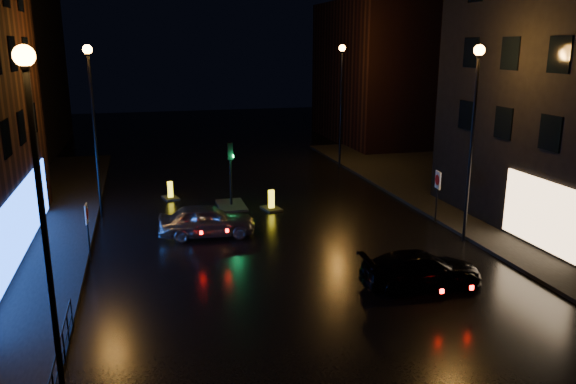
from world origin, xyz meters
The scene contains 16 objects.
ground centered at (0.00, 0.00, 0.00)m, with size 120.00×120.00×0.00m, color black.
pavement_right centered at (14.00, 8.00, 0.07)m, with size 12.00×44.00×0.15m, color black.
building_far_left centered at (-16.00, 35.00, 7.00)m, with size 8.00×16.00×14.00m, color black.
building_far_right centered at (15.00, 32.00, 6.00)m, with size 8.00×14.00×12.00m, color black.
street_lamp_lnear centered at (-7.80, -2.00, 5.56)m, with size 0.44×0.44×8.37m.
street_lamp_lfar centered at (-7.80, 14.00, 5.56)m, with size 0.44×0.44×8.37m.
street_lamp_rnear centered at (7.80, 6.00, 5.56)m, with size 0.44×0.44×8.37m.
street_lamp_rfar centered at (7.80, 22.00, 5.56)m, with size 0.44×0.44×8.37m.
traffic_signal centered at (-1.20, 14.00, 0.50)m, with size 1.40×2.40×3.45m.
guard_railing centered at (-8.00, -1.00, 0.74)m, with size 0.05×6.04×1.00m.
silver_hatchback centered at (-3.01, 9.58, 0.73)m, with size 1.72×4.28×1.46m, color #A6AAAE.
dark_sedan centered at (3.69, 2.15, 0.63)m, with size 1.78×4.37×1.27m, color black.
bollard_near centered at (0.73, 12.91, 0.23)m, with size 1.05×1.34×1.05m.
bollard_far centered at (-4.25, 16.43, 0.22)m, with size 0.99×1.27×0.99m.
road_sign_left centered at (-7.90, 7.76, 1.76)m, with size 0.09×0.57×2.34m.
road_sign_right centered at (7.90, 8.67, 1.92)m, with size 0.16×0.62×2.56m.
Camera 1 is at (-5.62, -14.58, 8.36)m, focal length 35.00 mm.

